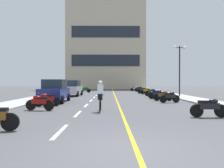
# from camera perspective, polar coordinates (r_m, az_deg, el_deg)

# --- Properties ---
(ground_plane) EXTENTS (140.00, 140.00, 0.00)m
(ground_plane) POSITION_cam_1_polar(r_m,az_deg,el_deg) (26.24, 0.19, -3.02)
(ground_plane) COLOR #47474C
(curb_left) EXTENTS (2.40, 72.00, 0.12)m
(curb_left) POSITION_cam_1_polar(r_m,az_deg,el_deg) (30.01, -13.79, -2.48)
(curb_left) COLOR #A8A8A3
(curb_left) RESTS_ON ground
(curb_right) EXTENTS (2.40, 72.00, 0.12)m
(curb_right) POSITION_cam_1_polar(r_m,az_deg,el_deg) (30.20, 13.91, -2.46)
(curb_right) COLOR #A8A8A3
(curb_right) RESTS_ON ground
(lane_dash_0) EXTENTS (0.14, 2.20, 0.01)m
(lane_dash_0) POSITION_cam_1_polar(r_m,az_deg,el_deg) (7.54, -13.27, -11.84)
(lane_dash_0) COLOR silver
(lane_dash_0) RESTS_ON ground
(lane_dash_1) EXTENTS (0.14, 2.20, 0.01)m
(lane_dash_1) POSITION_cam_1_polar(r_m,az_deg,el_deg) (11.42, -8.85, -7.61)
(lane_dash_1) COLOR silver
(lane_dash_1) RESTS_ON ground
(lane_dash_2) EXTENTS (0.14, 2.20, 0.01)m
(lane_dash_2) POSITION_cam_1_polar(r_m,az_deg,el_deg) (15.36, -6.71, -5.52)
(lane_dash_2) COLOR silver
(lane_dash_2) RESTS_ON ground
(lane_dash_3) EXTENTS (0.14, 2.20, 0.01)m
(lane_dash_3) POSITION_cam_1_polar(r_m,az_deg,el_deg) (19.32, -5.46, -4.28)
(lane_dash_3) COLOR silver
(lane_dash_3) RESTS_ON ground
(lane_dash_4) EXTENTS (0.14, 2.20, 0.01)m
(lane_dash_4) POSITION_cam_1_polar(r_m,az_deg,el_deg) (23.30, -4.63, -3.46)
(lane_dash_4) COLOR silver
(lane_dash_4) RESTS_ON ground
(lane_dash_5) EXTENTS (0.14, 2.20, 0.01)m
(lane_dash_5) POSITION_cam_1_polar(r_m,az_deg,el_deg) (27.29, -4.05, -2.88)
(lane_dash_5) COLOR silver
(lane_dash_5) RESTS_ON ground
(lane_dash_6) EXTENTS (0.14, 2.20, 0.01)m
(lane_dash_6) POSITION_cam_1_polar(r_m,az_deg,el_deg) (31.27, -3.62, -2.45)
(lane_dash_6) COLOR silver
(lane_dash_6) RESTS_ON ground
(lane_dash_7) EXTENTS (0.14, 2.20, 0.01)m
(lane_dash_7) POSITION_cam_1_polar(r_m,az_deg,el_deg) (35.26, -3.28, -2.11)
(lane_dash_7) COLOR silver
(lane_dash_7) RESTS_ON ground
(lane_dash_8) EXTENTS (0.14, 2.20, 0.01)m
(lane_dash_8) POSITION_cam_1_polar(r_m,az_deg,el_deg) (39.26, -3.01, -1.85)
(lane_dash_8) COLOR silver
(lane_dash_8) RESTS_ON ground
(lane_dash_9) EXTENTS (0.14, 2.20, 0.01)m
(lane_dash_9) POSITION_cam_1_polar(r_m,az_deg,el_deg) (43.25, -2.80, -1.63)
(lane_dash_9) COLOR silver
(lane_dash_9) RESTS_ON ground
(lane_dash_10) EXTENTS (0.14, 2.20, 0.01)m
(lane_dash_10) POSITION_cam_1_polar(r_m,az_deg,el_deg) (47.24, -2.62, -1.45)
(lane_dash_10) COLOR silver
(lane_dash_10) RESTS_ON ground
(lane_dash_11) EXTENTS (0.14, 2.20, 0.01)m
(lane_dash_11) POSITION_cam_1_polar(r_m,az_deg,el_deg) (51.24, -2.46, -1.30)
(lane_dash_11) COLOR silver
(lane_dash_11) RESTS_ON ground
(centre_line_yellow) EXTENTS (0.12, 66.00, 0.01)m
(centre_line_yellow) POSITION_cam_1_polar(r_m,az_deg,el_deg) (29.24, 0.59, -2.65)
(centre_line_yellow) COLOR gold
(centre_line_yellow) RESTS_ON ground
(office_building) EXTENTS (18.50, 6.11, 21.84)m
(office_building) POSITION_cam_1_polar(r_m,az_deg,el_deg) (54.00, -1.59, 10.43)
(office_building) COLOR #BCAD93
(office_building) RESTS_ON ground
(street_lamp_mid) EXTENTS (1.46, 0.36, 5.36)m
(street_lamp_mid) POSITION_cam_1_polar(r_m,az_deg,el_deg) (24.70, 17.11, 6.07)
(street_lamp_mid) COLOR black
(street_lamp_mid) RESTS_ON curb_right
(parked_car_near) EXTENTS (1.97, 4.23, 1.82)m
(parked_car_near) POSITION_cam_1_polar(r_m,az_deg,el_deg) (18.11, -14.58, -1.72)
(parked_car_near) COLOR black
(parked_car_near) RESTS_ON ground
(parked_car_mid) EXTENTS (2.04, 4.26, 1.82)m
(parked_car_mid) POSITION_cam_1_polar(r_m,az_deg,el_deg) (25.90, -10.24, -1.05)
(parked_car_mid) COLOR black
(parked_car_mid) RESTS_ON ground
(motorcycle_1) EXTENTS (1.70, 0.60, 0.92)m
(motorcycle_1) POSITION_cam_1_polar(r_m,az_deg,el_deg) (11.01, 23.85, -5.49)
(motorcycle_1) COLOR black
(motorcycle_1) RESTS_ON ground
(motorcycle_2) EXTENTS (1.69, 0.61, 0.92)m
(motorcycle_2) POSITION_cam_1_polar(r_m,az_deg,el_deg) (13.17, -18.26, -4.49)
(motorcycle_2) COLOR black
(motorcycle_2) RESTS_ON ground
(motorcycle_3) EXTENTS (1.64, 0.80, 0.92)m
(motorcycle_3) POSITION_cam_1_polar(r_m,az_deg,el_deg) (15.19, -16.50, -3.83)
(motorcycle_3) COLOR black
(motorcycle_3) RESTS_ON ground
(motorcycle_4) EXTENTS (1.67, 0.68, 0.92)m
(motorcycle_4) POSITION_cam_1_polar(r_m,az_deg,el_deg) (17.73, 14.76, -3.20)
(motorcycle_4) COLOR black
(motorcycle_4) RESTS_ON ground
(motorcycle_5) EXTENTS (1.70, 0.60, 0.92)m
(motorcycle_5) POSITION_cam_1_polar(r_m,az_deg,el_deg) (19.45, 13.09, -2.87)
(motorcycle_5) COLOR black
(motorcycle_5) RESTS_ON ground
(motorcycle_6) EXTENTS (1.70, 0.60, 0.92)m
(motorcycle_6) POSITION_cam_1_polar(r_m,az_deg,el_deg) (21.51, 11.70, -2.55)
(motorcycle_6) COLOR black
(motorcycle_6) RESTS_ON ground
(motorcycle_7) EXTENTS (1.66, 0.73, 0.92)m
(motorcycle_7) POSITION_cam_1_polar(r_m,az_deg,el_deg) (23.38, 11.13, -2.30)
(motorcycle_7) COLOR black
(motorcycle_7) RESTS_ON ground
(motorcycle_8) EXTENTS (1.68, 0.66, 0.92)m
(motorcycle_8) POSITION_cam_1_polar(r_m,az_deg,el_deg) (25.88, 10.25, -2.03)
(motorcycle_8) COLOR black
(motorcycle_8) RESTS_ON ground
(motorcycle_9) EXTENTS (1.68, 0.66, 0.92)m
(motorcycle_9) POSITION_cam_1_polar(r_m,az_deg,el_deg) (29.31, 9.05, -1.73)
(motorcycle_9) COLOR black
(motorcycle_9) RESTS_ON ground
(motorcycle_10) EXTENTS (1.68, 0.66, 0.92)m
(motorcycle_10) POSITION_cam_1_polar(r_m,az_deg,el_deg) (31.15, 8.13, -1.60)
(motorcycle_10) COLOR black
(motorcycle_10) RESTS_ON ground
(motorcycle_11) EXTENTS (1.70, 0.60, 0.92)m
(motorcycle_11) POSITION_cam_1_polar(r_m,az_deg,el_deg) (33.89, -7.00, -1.43)
(motorcycle_11) COLOR black
(motorcycle_11) RESTS_ON ground
(motorcycle_12) EXTENTS (1.63, 0.81, 0.92)m
(motorcycle_12) POSITION_cam_1_polar(r_m,az_deg,el_deg) (36.87, 7.17, -1.27)
(motorcycle_12) COLOR black
(motorcycle_12) RESTS_ON ground
(motorcycle_13) EXTENTS (1.70, 0.60, 0.92)m
(motorcycle_13) POSITION_cam_1_polar(r_m,az_deg,el_deg) (38.88, 6.07, -1.18)
(motorcycle_13) COLOR black
(motorcycle_13) RESTS_ON ground
(cyclist_rider) EXTENTS (0.42, 1.77, 1.71)m
(cyclist_rider) POSITION_cam_1_polar(r_m,az_deg,el_deg) (12.04, -3.05, -2.96)
(cyclist_rider) COLOR black
(cyclist_rider) RESTS_ON ground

